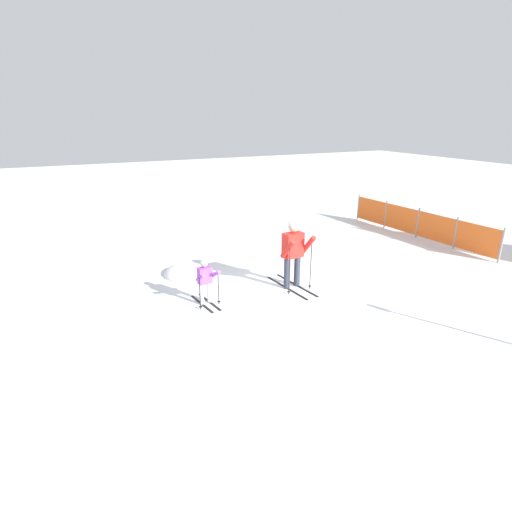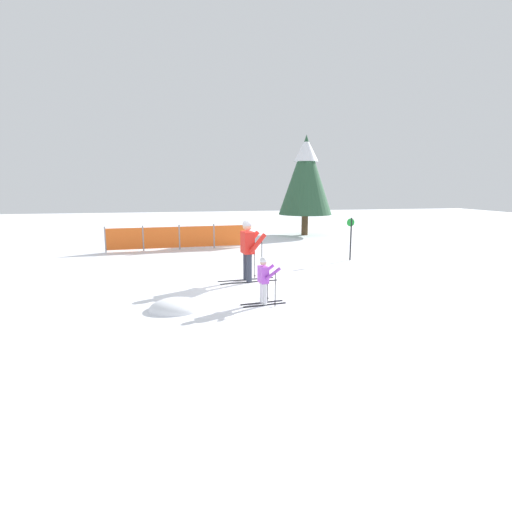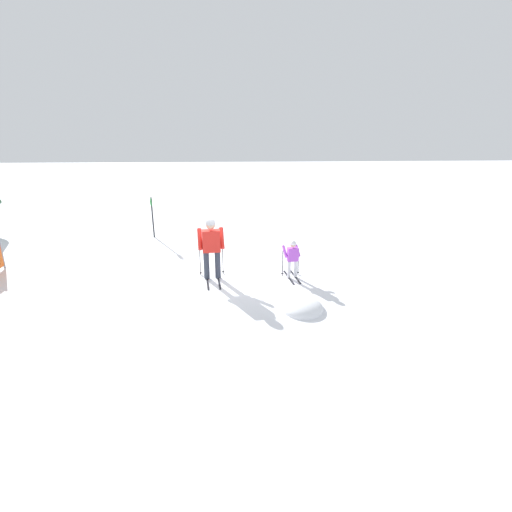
# 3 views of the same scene
# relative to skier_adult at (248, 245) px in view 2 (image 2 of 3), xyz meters

# --- Properties ---
(ground_plane) EXTENTS (60.00, 60.00, 0.00)m
(ground_plane) POSITION_rel_skier_adult_xyz_m (0.25, -0.06, -1.02)
(ground_plane) COLOR white
(skier_adult) EXTENTS (1.64, 0.76, 1.71)m
(skier_adult) POSITION_rel_skier_adult_xyz_m (0.00, 0.00, 0.00)
(skier_adult) COLOR black
(skier_adult) RESTS_ON ground_plane
(skier_child) EXTENTS (1.03, 0.52, 1.07)m
(skier_child) POSITION_rel_skier_adult_xyz_m (-0.05, -2.20, -0.39)
(skier_child) COLOR black
(skier_child) RESTS_ON ground_plane
(safety_fence) EXTENTS (5.78, 0.42, 1.02)m
(safety_fence) POSITION_rel_skier_adult_xyz_m (-1.77, 6.01, -0.50)
(safety_fence) COLOR gray
(safety_fence) RESTS_ON ground_plane
(conifer_far) EXTENTS (2.78, 2.78, 5.17)m
(conifer_far) POSITION_rel_skier_adult_xyz_m (4.83, 9.64, 2.18)
(conifer_far) COLOR #4C3823
(conifer_far) RESTS_ON ground_plane
(trail_marker) EXTENTS (0.28, 0.05, 1.49)m
(trail_marker) POSITION_rel_skier_adult_xyz_m (4.09, 2.38, -0.10)
(trail_marker) COLOR black
(trail_marker) RESTS_ON ground_plane
(snow_mound) EXTENTS (1.17, 0.99, 0.47)m
(snow_mound) POSITION_rel_skier_adult_xyz_m (-1.97, -2.18, -1.02)
(snow_mound) COLOR white
(snow_mound) RESTS_ON ground_plane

